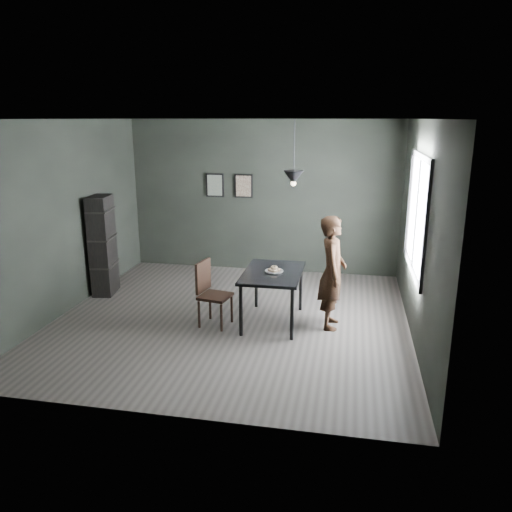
% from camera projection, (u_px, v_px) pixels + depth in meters
% --- Properties ---
extents(ground, '(5.00, 5.00, 0.00)m').
position_uv_depth(ground, '(232.00, 319.00, 7.24)').
color(ground, '#35312E').
rests_on(ground, ground).
extents(back_wall, '(5.00, 0.10, 2.80)m').
position_uv_depth(back_wall, '(263.00, 197.00, 9.23)').
color(back_wall, black).
rests_on(back_wall, ground).
extents(ceiling, '(5.00, 5.00, 0.02)m').
position_uv_depth(ceiling, '(229.00, 119.00, 6.49)').
color(ceiling, silver).
rests_on(ceiling, ground).
extents(window_assembly, '(0.04, 1.96, 1.56)m').
position_uv_depth(window_assembly, '(417.00, 214.00, 6.55)').
color(window_assembly, white).
rests_on(window_assembly, ground).
extents(cafe_table, '(0.80, 1.20, 0.75)m').
position_uv_depth(cafe_table, '(273.00, 277.00, 6.95)').
color(cafe_table, black).
rests_on(cafe_table, ground).
extents(white_plate, '(0.23, 0.23, 0.01)m').
position_uv_depth(white_plate, '(274.00, 271.00, 6.92)').
color(white_plate, silver).
rests_on(white_plate, cafe_table).
extents(donut_pile, '(0.18, 0.18, 0.08)m').
position_uv_depth(donut_pile, '(274.00, 269.00, 6.91)').
color(donut_pile, beige).
rests_on(donut_pile, white_plate).
extents(woman, '(0.39, 0.58, 1.57)m').
position_uv_depth(woman, '(332.00, 272.00, 6.78)').
color(woman, black).
rests_on(woman, ground).
extents(wood_chair, '(0.46, 0.46, 0.92)m').
position_uv_depth(wood_chair, '(210.00, 289.00, 6.92)').
color(wood_chair, black).
rests_on(wood_chair, ground).
extents(shelf_unit, '(0.39, 0.58, 1.62)m').
position_uv_depth(shelf_unit, '(103.00, 245.00, 8.11)').
color(shelf_unit, black).
rests_on(shelf_unit, ground).
extents(pendant_lamp, '(0.28, 0.28, 0.86)m').
position_uv_depth(pendant_lamp, '(294.00, 177.00, 6.63)').
color(pendant_lamp, black).
rests_on(pendant_lamp, ground).
extents(framed_print_left, '(0.34, 0.04, 0.44)m').
position_uv_depth(framed_print_left, '(215.00, 185.00, 9.31)').
color(framed_print_left, black).
rests_on(framed_print_left, ground).
extents(framed_print_right, '(0.34, 0.04, 0.44)m').
position_uv_depth(framed_print_right, '(244.00, 186.00, 9.21)').
color(framed_print_right, black).
rests_on(framed_print_right, ground).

